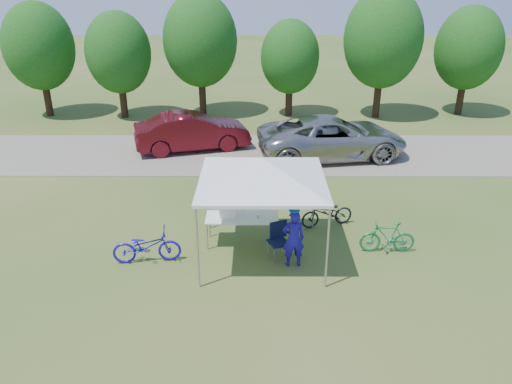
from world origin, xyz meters
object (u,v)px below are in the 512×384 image
folding_table (242,218)px  minivan (332,137)px  cyclist (293,239)px  bike_dark (327,213)px  bike_green (387,237)px  cooler (228,211)px  bike_blue (147,246)px  folding_chair (278,236)px  sedan (192,131)px

folding_table → minivan: (3.41, 7.03, 0.08)m
cyclist → bike_dark: bearing=-124.0°
bike_green → cooler: bearing=-95.8°
cyclist → bike_green: cyclist is taller
bike_blue → bike_dark: (4.90, 2.00, -0.04)m
bike_green → bike_dark: bearing=-136.0°
folding_chair → cyclist: size_ratio=0.61×
folding_table → folding_chair: (0.97, -0.65, -0.20)m
folding_chair → minivan: size_ratio=0.16×
bike_blue → bike_green: bearing=-92.6°
minivan → folding_table: bearing=144.7°
cyclist → minivan: size_ratio=0.26×
folding_chair → minivan: bearing=48.5°
bike_dark → minivan: 6.10m
folding_table → bike_blue: 2.63m
cooler → bike_blue: size_ratio=0.27×
bike_blue → bike_dark: 5.29m
cyclist → bike_blue: size_ratio=0.89×
folding_table → bike_blue: bike_blue is taller
minivan → sedan: size_ratio=1.25×
folding_table → bike_blue: (-2.43, -0.98, -0.31)m
bike_blue → minivan: size_ratio=0.29×
folding_table → sedan: bearing=106.3°
cyclist → sedan: sedan is taller
folding_chair → bike_green: size_ratio=0.64×
bike_dark → cyclist: bearing=-44.3°
folding_chair → cyclist: 0.64m
minivan → sedan: 5.79m
folding_table → bike_dark: (2.47, 1.02, -0.35)m
cooler → bike_green: 4.32m
bike_blue → cyclist: bearing=-99.7°
folding_chair → bike_green: bearing=-20.1°
folding_table → bike_blue: size_ratio=1.13×
folding_chair → bike_blue: 3.41m
folding_table → minivan: size_ratio=0.33×
bike_blue → bike_green: bike_blue is taller
folding_chair → folding_table: bearing=122.2°
bike_blue → sedan: (0.11, 8.91, 0.34)m
cyclist → folding_table: bearing=-46.6°
folding_table → cyclist: (1.33, -1.14, 0.01)m
bike_blue → minivan: 9.92m
bike_green → minivan: (-0.47, 7.49, 0.40)m
folding_chair → cooler: 1.55m
cyclist → bike_dark: (1.14, 2.16, -0.36)m
cooler → bike_dark: cooler is taller
cyclist → bike_blue: cyclist is taller
bike_blue → sedan: bearing=-8.1°
cooler → sedan: (-1.94, 7.93, -0.18)m
bike_blue → bike_green: size_ratio=1.18×
cyclist → bike_blue: (-3.75, 0.16, -0.32)m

